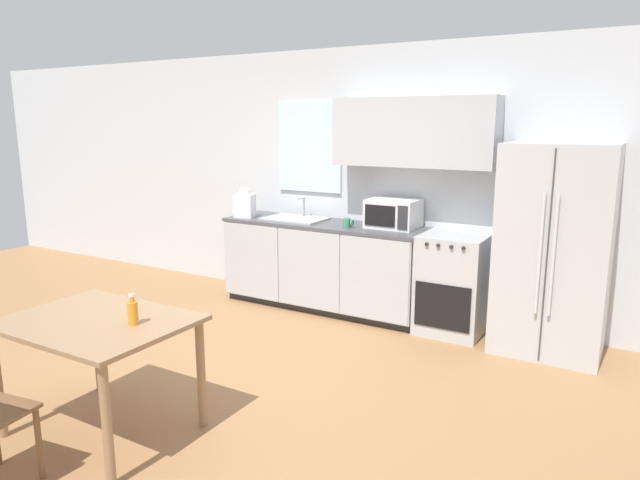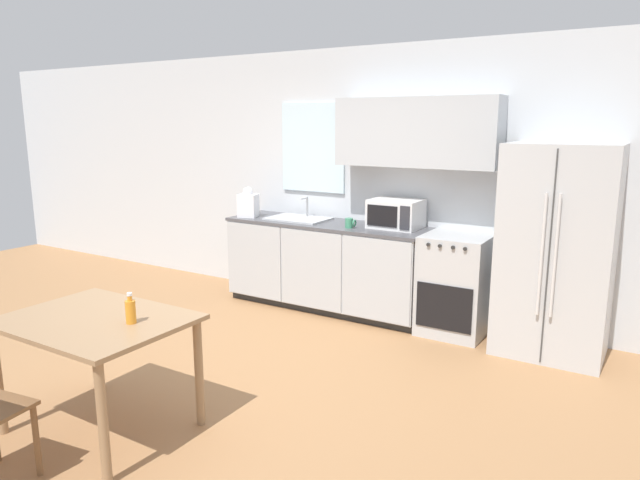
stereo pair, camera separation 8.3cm
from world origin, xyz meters
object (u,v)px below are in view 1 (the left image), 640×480
object	(u,v)px
oven_range	(453,284)
coffee_mug	(347,223)
microwave	(393,214)
drink_bottle	(133,312)
dining_table	(98,335)
refrigerator	(554,250)

from	to	relation	value
oven_range	coffee_mug	world-z (taller)	coffee_mug
oven_range	microwave	distance (m)	0.90
coffee_mug	microwave	bearing A→B (deg)	32.27
coffee_mug	drink_bottle	size ratio (longest dim) A/B	0.56
oven_range	microwave	xyz separation A→B (m)	(-0.66, 0.09, 0.60)
dining_table	drink_bottle	distance (m)	0.33
refrigerator	microwave	world-z (taller)	refrigerator
oven_range	microwave	bearing A→B (deg)	172.60
drink_bottle	dining_table	bearing A→B (deg)	-168.25
coffee_mug	dining_table	world-z (taller)	coffee_mug
dining_table	drink_bottle	bearing A→B (deg)	11.75
oven_range	microwave	world-z (taller)	microwave
coffee_mug	drink_bottle	bearing A→B (deg)	-91.25
oven_range	dining_table	world-z (taller)	oven_range
oven_range	coffee_mug	distance (m)	1.17
microwave	drink_bottle	world-z (taller)	microwave
refrigerator	microwave	xyz separation A→B (m)	(-1.51, 0.12, 0.17)
microwave	refrigerator	bearing A→B (deg)	-4.53
refrigerator	dining_table	size ratio (longest dim) A/B	1.59
dining_table	drink_bottle	size ratio (longest dim) A/B	5.85
oven_range	dining_table	distance (m)	3.19
refrigerator	microwave	bearing A→B (deg)	175.47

